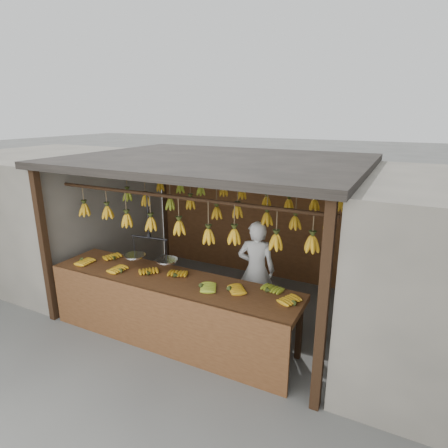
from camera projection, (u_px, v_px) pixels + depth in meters
The scene contains 8 objects.
ground at pixel (216, 304), 6.15m from camera, with size 80.00×80.00×0.00m, color #5B5B57.
stall at pixel (225, 183), 5.87m from camera, with size 4.30×3.30×2.40m.
neighbor_left at pixel (55, 212), 7.38m from camera, with size 3.00×3.00×2.30m, color slate.
counter at pixel (166, 295), 4.93m from camera, with size 3.62×0.81×0.96m.
hanging_bananas at pixel (215, 209), 5.68m from camera, with size 3.61×2.25×0.39m.
balance_scale at pixel (150, 255), 5.19m from camera, with size 0.80×0.36×0.93m.
vendor at pixel (256, 270), 5.59m from camera, with size 0.56×0.37×1.53m, color white.
bag_bundles at pixel (357, 239), 6.17m from camera, with size 0.08×0.26×1.17m.
Camera 1 is at (2.61, -4.86, 3.03)m, focal length 30.00 mm.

